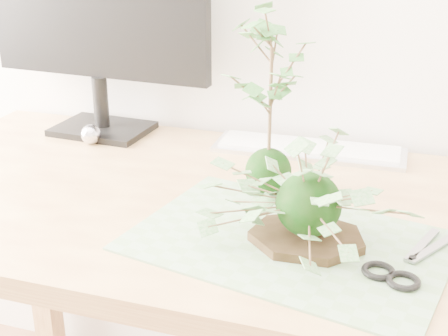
# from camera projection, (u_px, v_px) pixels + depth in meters

# --- Properties ---
(desk) EXTENTS (1.60, 0.70, 0.74)m
(desk) POSITION_uv_depth(u_px,v_px,m) (280.00, 250.00, 1.15)
(desk) COLOR tan
(desk) RESTS_ON ground_plane
(cutting_mat) EXTENTS (0.54, 0.41, 0.00)m
(cutting_mat) POSITION_uv_depth(u_px,v_px,m) (288.00, 242.00, 0.99)
(cutting_mat) COLOR #6A9260
(cutting_mat) RESTS_ON desk
(stone_dish) EXTENTS (0.20, 0.20, 0.01)m
(stone_dish) POSITION_uv_depth(u_px,v_px,m) (307.00, 238.00, 0.98)
(stone_dish) COLOR black
(stone_dish) RESTS_ON cutting_mat
(ivy_kokedama) EXTENTS (0.33, 0.33, 0.20)m
(ivy_kokedama) POSITION_uv_depth(u_px,v_px,m) (310.00, 176.00, 0.94)
(ivy_kokedama) COLOR black
(ivy_kokedama) RESTS_ON stone_dish
(maple_kokedama) EXTENTS (0.25, 0.25, 0.36)m
(maple_kokedama) POSITION_uv_depth(u_px,v_px,m) (272.00, 60.00, 1.07)
(maple_kokedama) COLOR black
(maple_kokedama) RESTS_ON desk
(keyboard) EXTENTS (0.42, 0.13, 0.02)m
(keyboard) POSITION_uv_depth(u_px,v_px,m) (309.00, 149.00, 1.36)
(keyboard) COLOR silver
(keyboard) RESTS_ON desk
(monitor) EXTENTS (0.54, 0.17, 0.48)m
(monitor) POSITION_uv_depth(u_px,v_px,m) (96.00, 13.00, 1.39)
(monitor) COLOR black
(monitor) RESTS_ON desk
(foil_ball) EXTENTS (0.05, 0.05, 0.05)m
(foil_ball) POSITION_uv_depth(u_px,v_px,m) (91.00, 135.00, 1.40)
(foil_ball) COLOR silver
(foil_ball) RESTS_ON desk
(scissors) EXTENTS (0.10, 0.21, 0.01)m
(scissors) POSITION_uv_depth(u_px,v_px,m) (408.00, 271.00, 0.90)
(scissors) COLOR gray
(scissors) RESTS_ON cutting_mat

